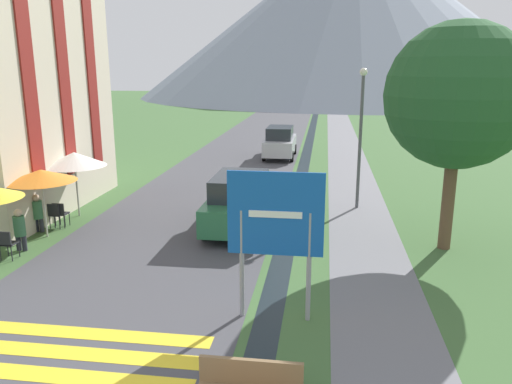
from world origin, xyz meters
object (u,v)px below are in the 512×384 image
at_px(parked_car_near, 241,201).
at_px(parked_car_far, 280,142).
at_px(person_seated_far, 20,228).
at_px(cafe_chair_far_left, 55,213).
at_px(cafe_chair_far_right, 60,212).
at_px(person_seated_near, 37,211).
at_px(streetlamp, 361,127).
at_px(cafe_umbrella_rear_white, 74,159).
at_px(cafe_chair_near_right, 7,242).
at_px(tree_by_path, 458,96).
at_px(cafe_umbrella_middle_orange, 41,176).
at_px(road_sign, 275,225).

distance_m(parked_car_near, parked_car_far, 13.20).
bearing_deg(person_seated_far, cafe_chair_far_left, 92.31).
relative_size(cafe_chair_far_right, person_seated_far, 0.68).
height_order(person_seated_near, streetlamp, streetlamp).
height_order(cafe_chair_far_right, cafe_umbrella_rear_white, cafe_umbrella_rear_white).
distance_m(parked_car_far, cafe_chair_near_right, 17.92).
bearing_deg(cafe_chair_far_left, parked_car_near, 29.95).
distance_m(cafe_chair_far_left, tree_by_path, 12.91).
xyz_separation_m(parked_car_far, cafe_chair_far_left, (-6.15, -14.08, -0.40)).
distance_m(parked_car_far, cafe_chair_far_left, 15.37).
distance_m(cafe_chair_far_right, cafe_umbrella_rear_white, 2.03).
bearing_deg(streetlamp, cafe_umbrella_middle_orange, -154.41).
height_order(cafe_chair_far_left, cafe_chair_far_right, same).
bearing_deg(streetlamp, cafe_umbrella_rear_white, -166.03).
xyz_separation_m(parked_car_far, person_seated_near, (-6.50, -14.52, -0.22)).
bearing_deg(cafe_chair_near_right, road_sign, 8.65).
distance_m(cafe_chair_near_right, cafe_umbrella_middle_orange, 2.44).
height_order(parked_car_near, cafe_chair_near_right, parked_car_near).
bearing_deg(cafe_umbrella_middle_orange, person_seated_near, 141.51).
xyz_separation_m(cafe_umbrella_rear_white, person_seated_near, (-0.43, -1.86, -1.37)).
height_order(road_sign, streetlamp, streetlamp).
height_order(cafe_umbrella_middle_orange, person_seated_near, cafe_umbrella_middle_orange).
bearing_deg(road_sign, cafe_chair_far_left, 146.96).
relative_size(cafe_chair_near_right, streetlamp, 0.16).
bearing_deg(parked_car_far, person_seated_near, -114.11).
xyz_separation_m(parked_car_near, person_seated_far, (-5.97, -2.96, -0.22)).
bearing_deg(person_seated_far, streetlamp, 31.00).
distance_m(parked_car_near, person_seated_far, 6.67).
distance_m(parked_car_near, cafe_chair_near_right, 6.98).
xyz_separation_m(road_sign, parked_car_near, (-1.72, 5.94, -1.16)).
xyz_separation_m(cafe_umbrella_middle_orange, streetlamp, (9.86, 4.72, 1.09)).
bearing_deg(cafe_chair_near_right, parked_car_near, 56.98).
distance_m(road_sign, person_seated_far, 8.36).
distance_m(road_sign, person_seated_near, 9.44).
height_order(cafe_umbrella_middle_orange, person_seated_far, cafe_umbrella_middle_orange).
bearing_deg(tree_by_path, road_sign, -132.90).
bearing_deg(streetlamp, road_sign, -104.05).
relative_size(cafe_chair_near_right, cafe_umbrella_middle_orange, 0.39).
distance_m(road_sign, cafe_chair_near_right, 8.12).
bearing_deg(road_sign, cafe_umbrella_middle_orange, 151.05).
relative_size(streetlamp, tree_by_path, 0.80).
xyz_separation_m(cafe_umbrella_middle_orange, tree_by_path, (12.15, 0.66, 2.45)).
xyz_separation_m(parked_car_near, cafe_chair_near_right, (-5.92, -3.68, -0.40)).
distance_m(road_sign, cafe_chair_far_right, 9.36).
relative_size(parked_car_near, parked_car_far, 1.07).
relative_size(parked_car_near, cafe_chair_near_right, 5.25).
distance_m(road_sign, parked_car_far, 19.24).
height_order(cafe_chair_near_right, person_seated_far, person_seated_far).
distance_m(cafe_umbrella_middle_orange, person_seated_near, 1.43).
distance_m(parked_car_far, cafe_chair_far_right, 15.23).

